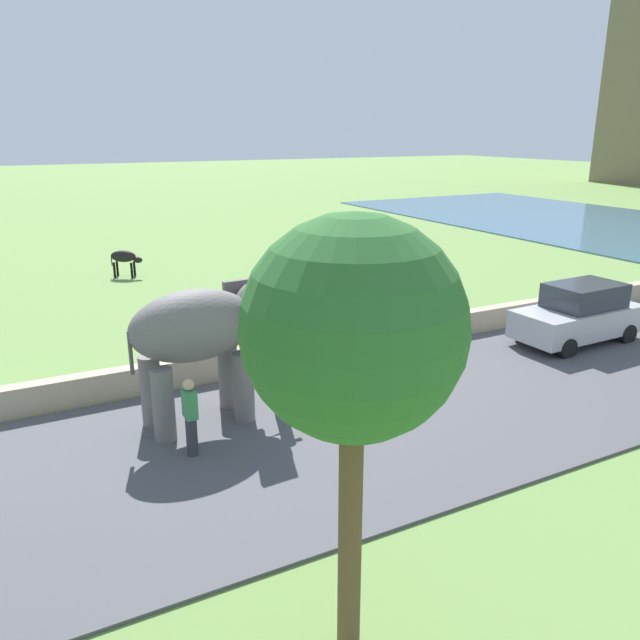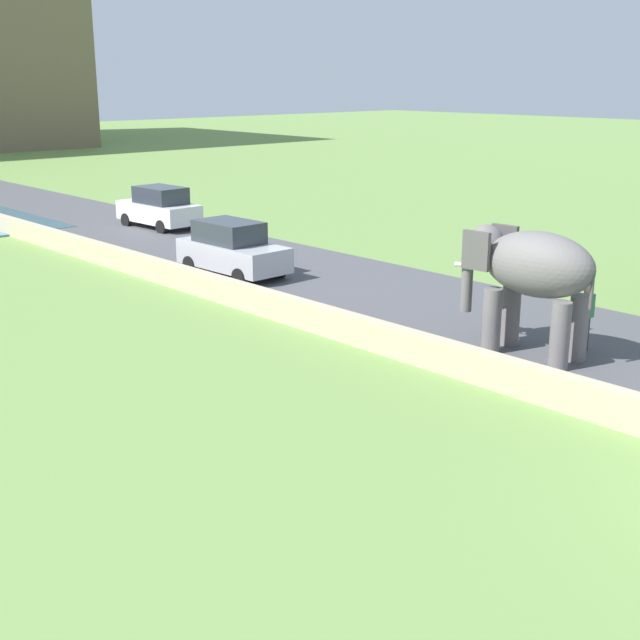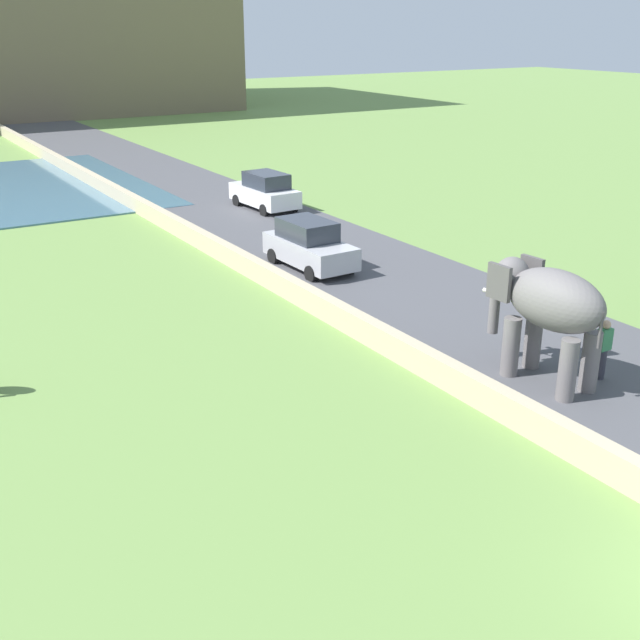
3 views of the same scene
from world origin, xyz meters
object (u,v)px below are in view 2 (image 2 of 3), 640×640
(car_white, at_px, (159,208))
(person_beside_elephant, at_px, (586,317))
(elephant, at_px, (529,272))
(car_silver, at_px, (232,249))

(car_white, bearing_deg, person_beside_elephant, -94.91)
(person_beside_elephant, bearing_deg, elephant, 150.07)
(elephant, distance_m, car_white, 20.97)
(car_silver, bearing_deg, car_white, 71.41)
(person_beside_elephant, xyz_separation_m, car_white, (1.84, 21.46, 0.03))
(car_white, distance_m, car_silver, 9.90)
(person_beside_elephant, distance_m, car_white, 21.54)
(car_white, bearing_deg, car_silver, -108.59)
(car_silver, bearing_deg, elephant, -90.07)
(elephant, distance_m, person_beside_elephant, 1.92)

